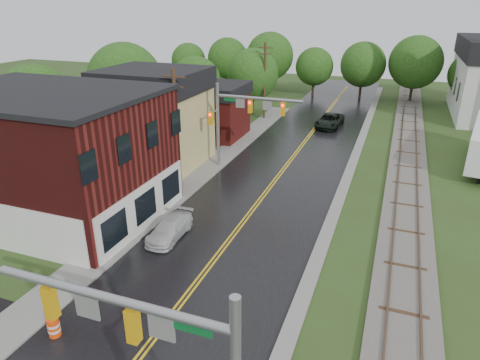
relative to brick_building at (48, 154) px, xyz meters
The scene contains 18 objects.
main_road 19.95m from the brick_building, 50.23° to the left, with size 10.00×90.00×0.02m, color black.
curb_right 27.15m from the brick_building, 48.20° to the left, with size 0.80×70.00×0.12m, color gray.
sidewalk_left 12.52m from the brick_building, 57.86° to the left, with size 2.40×50.00×0.12m, color gray.
brick_building is the anchor object (origin of this frame).
yellow_house 11.14m from the brick_building, 82.32° to the left, with size 8.00×7.00×6.40m, color tan.
darkred_building 20.25m from the brick_building, 82.92° to the left, with size 7.00×6.00×4.40m, color #3F0F0C.
railroad 30.36m from the brick_building, 41.66° to the left, with size 3.20×80.00×0.30m.
traffic_signal_near 20.60m from the brick_building, 39.17° to the right, with size 7.34×0.30×7.20m.
traffic_signal_far 15.03m from the brick_building, 53.08° to the left, with size 7.34×0.43×7.20m.
utility_pole_b 9.03m from the brick_building, 50.93° to the left, with size 1.80×0.28×9.00m.
utility_pole_c 29.56m from the brick_building, 78.91° to the left, with size 1.80×0.28×9.00m.
tree_left_a 10.14m from the brick_building, 136.87° to the left, with size 6.80×6.80×8.67m.
tree_left_b 17.80m from the brick_building, 107.61° to the left, with size 7.60×7.60×9.69m.
tree_left_c 24.94m from the brick_building, 93.14° to the left, with size 6.00×6.00×7.65m.
tree_left_e 31.12m from the brick_building, 83.29° to the left, with size 6.40×6.40×8.16m.
suv_dark 31.36m from the brick_building, 63.53° to the left, with size 2.48×5.38×1.50m, color black.
pickup_white 9.65m from the brick_building, ahead, with size 1.65×4.05×1.17m, color silver.
construction_barrel 13.25m from the brick_building, 48.75° to the right, with size 0.51×0.51×0.91m, color #FA430B.
Camera 1 is at (8.45, -5.33, 13.35)m, focal length 32.00 mm.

